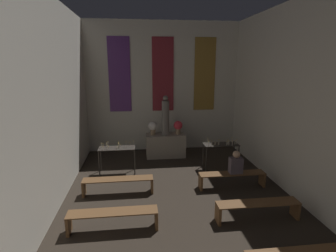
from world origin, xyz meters
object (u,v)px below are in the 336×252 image
(pew_third_left, at_px, (113,216))
(pew_back_left, at_px, (118,183))
(flower_vase_left, at_px, (153,127))
(candle_rack_left, at_px, (117,151))
(flower_vase_right, at_px, (178,126))
(pew_third_right, at_px, (258,207))
(statue, at_px, (165,117))
(candle_rack_right, at_px, (221,147))
(altar, at_px, (166,145))
(person_seated, at_px, (236,163))
(pew_back_right, at_px, (232,177))

(pew_third_left, distance_m, pew_back_left, 1.65)
(flower_vase_left, bearing_deg, candle_rack_left, -132.12)
(flower_vase_right, relative_size, candle_rack_left, 0.44)
(pew_third_right, bearing_deg, statue, 109.81)
(pew_third_left, bearing_deg, candle_rack_right, 42.73)
(statue, distance_m, pew_back_left, 3.50)
(candle_rack_right, height_order, pew_third_left, candle_rack_right)
(candle_rack_left, bearing_deg, altar, 38.69)
(altar, height_order, flower_vase_left, flower_vase_left)
(flower_vase_left, xyz_separation_m, person_seated, (2.19, -2.84, -0.44))
(altar, relative_size, statue, 0.99)
(flower_vase_left, bearing_deg, pew_third_right, -64.97)
(altar, xyz_separation_m, person_seated, (1.71, -2.84, 0.29))
(flower_vase_left, distance_m, candle_rack_left, 1.92)
(candle_rack_left, relative_size, pew_third_left, 0.61)
(statue, height_order, candle_rack_right, statue)
(altar, height_order, person_seated, person_seated)
(altar, xyz_separation_m, statue, (0.00, 0.00, 1.13))
(flower_vase_right, xyz_separation_m, candle_rack_left, (-2.22, -1.39, -0.43))
(pew_third_right, bearing_deg, pew_back_left, 153.01)
(flower_vase_right, bearing_deg, altar, 180.00)
(flower_vase_right, relative_size, pew_back_right, 0.27)
(pew_back_left, distance_m, person_seated, 3.35)
(flower_vase_left, relative_size, pew_back_left, 0.27)
(candle_rack_right, bearing_deg, flower_vase_right, 132.02)
(statue, height_order, pew_third_left, statue)
(flower_vase_left, xyz_separation_m, candle_rack_right, (2.21, -1.39, -0.43))
(statue, distance_m, pew_third_right, 4.94)
(flower_vase_right, bearing_deg, candle_rack_right, -47.98)
(flower_vase_right, bearing_deg, pew_third_left, -115.03)
(altar, height_order, pew_third_left, altar)
(altar, relative_size, candle_rack_left, 1.26)
(pew_back_left, bearing_deg, candle_rack_left, 94.64)
(pew_third_right, relative_size, pew_back_right, 1.00)
(statue, bearing_deg, pew_third_right, -70.19)
(pew_third_left, distance_m, person_seated, 3.74)
(statue, bearing_deg, candle_rack_right, -38.78)
(altar, xyz_separation_m, pew_third_right, (1.62, -4.49, -0.12))
(pew_third_left, bearing_deg, pew_third_right, 0.00)
(pew_back_left, height_order, pew_back_right, same)
(pew_third_right, bearing_deg, person_seated, 86.88)
(pew_back_right, distance_m, person_seated, 0.42)
(pew_third_right, bearing_deg, altar, 109.81)
(candle_rack_right, bearing_deg, pew_back_left, -156.62)
(pew_back_right, xyz_separation_m, person_seated, (0.09, -0.00, 0.41))
(candle_rack_right, bearing_deg, pew_third_right, -92.17)
(statue, distance_m, flower_vase_left, 0.62)
(flower_vase_right, distance_m, pew_back_right, 3.18)
(flower_vase_left, relative_size, candle_rack_right, 0.44)
(statue, relative_size, flower_vase_right, 2.89)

